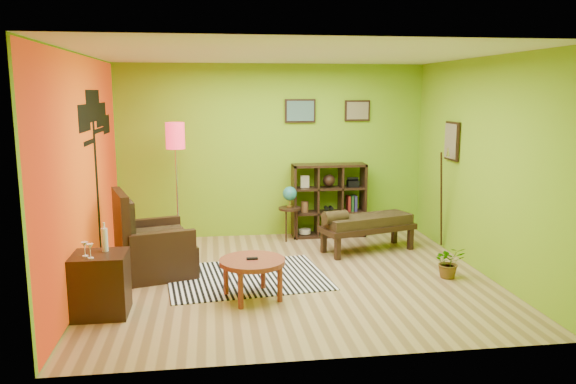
{
  "coord_description": "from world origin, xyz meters",
  "views": [
    {
      "loc": [
        -1.01,
        -6.82,
        2.35
      ],
      "look_at": [
        -0.0,
        0.39,
        1.05
      ],
      "focal_mm": 35.0,
      "sensor_mm": 36.0,
      "label": 1
    }
  ],
  "objects": [
    {
      "name": "cube_shelf",
      "position": [
        0.91,
        2.03,
        0.6
      ],
      "size": [
        1.2,
        0.35,
        1.2
      ],
      "color": "black",
      "rests_on": "ground"
    },
    {
      "name": "zebra_rug",
      "position": [
        -0.58,
        0.09,
        0.01
      ],
      "size": [
        2.16,
        1.72,
        0.01
      ],
      "primitive_type": "cube",
      "rotation": [
        0.0,
        0.0,
        0.12
      ],
      "color": "white",
      "rests_on": "ground"
    },
    {
      "name": "room_shell",
      "position": [
        -0.09,
        0.01,
        1.8
      ],
      "size": [
        5.04,
        4.54,
        2.82
      ],
      "color": "#7BB21A",
      "rests_on": "ground"
    },
    {
      "name": "side_cabinet",
      "position": [
        -2.2,
        -0.91,
        0.34
      ],
      "size": [
        0.57,
        0.52,
        0.99
      ],
      "color": "black",
      "rests_on": "ground"
    },
    {
      "name": "floor_lamp",
      "position": [
        -1.51,
        1.55,
        1.55
      ],
      "size": [
        0.29,
        0.29,
        1.92
      ],
      "color": "silver",
      "rests_on": "ground"
    },
    {
      "name": "coffee_table",
      "position": [
        -0.56,
        -0.65,
        0.4
      ],
      "size": [
        0.76,
        0.76,
        0.48
      ],
      "color": "brown",
      "rests_on": "ground"
    },
    {
      "name": "globe_table",
      "position": [
        0.23,
        1.84,
        0.66
      ],
      "size": [
        0.36,
        0.36,
        0.87
      ],
      "color": "black",
      "rests_on": "ground"
    },
    {
      "name": "potted_plant",
      "position": [
        1.99,
        -0.27,
        0.16
      ],
      "size": [
        0.4,
        0.44,
        0.33
      ],
      "primitive_type": "imported",
      "rotation": [
        0.0,
        0.0,
        -0.05
      ],
      "color": "#26661E",
      "rests_on": "ground"
    },
    {
      "name": "armchair",
      "position": [
        -1.81,
        0.39,
        0.34
      ],
      "size": [
        1.14,
        1.13,
        1.12
      ],
      "color": "black",
      "rests_on": "ground"
    },
    {
      "name": "bench",
      "position": [
        1.25,
        1.06,
        0.43
      ],
      "size": [
        1.52,
        0.91,
        0.67
      ],
      "color": "black",
      "rests_on": "ground"
    },
    {
      "name": "ground",
      "position": [
        0.0,
        0.0,
        0.0
      ],
      "size": [
        5.0,
        5.0,
        0.0
      ],
      "primitive_type": "plane",
      "color": "tan",
      "rests_on": "ground"
    }
  ]
}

